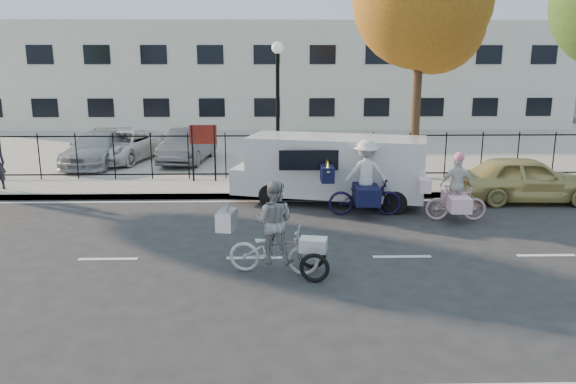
{
  "coord_description": "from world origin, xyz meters",
  "views": [
    {
      "loc": [
        0.39,
        -10.84,
        3.95
      ],
      "look_at": [
        0.69,
        1.2,
        1.1
      ],
      "focal_mm": 35.0,
      "sensor_mm": 36.0,
      "label": 1
    }
  ],
  "objects_px": {
    "lamppost": "(278,87)",
    "white_van": "(333,167)",
    "lot_car_c": "(188,145)",
    "zebra_trike": "(274,238)",
    "unicorn_bike": "(455,196)",
    "lot_car_b": "(123,146)",
    "gold_sedan": "(526,179)",
    "lot_car_a": "(97,149)",
    "bull_bike": "(364,186)"
  },
  "relations": [
    {
      "from": "lamppost",
      "to": "white_van",
      "type": "relative_size",
      "value": 0.77
    },
    {
      "from": "white_van",
      "to": "lot_car_c",
      "type": "bearing_deg",
      "value": 144.78
    },
    {
      "from": "zebra_trike",
      "to": "white_van",
      "type": "bearing_deg",
      "value": -5.99
    },
    {
      "from": "unicorn_bike",
      "to": "white_van",
      "type": "distance_m",
      "value": 3.46
    },
    {
      "from": "lot_car_b",
      "to": "lot_car_c",
      "type": "xyz_separation_m",
      "value": [
        2.5,
        -0.22,
        0.06
      ]
    },
    {
      "from": "lamppost",
      "to": "gold_sedan",
      "type": "xyz_separation_m",
      "value": [
        7.01,
        -2.3,
        -2.45
      ]
    },
    {
      "from": "white_van",
      "to": "gold_sedan",
      "type": "distance_m",
      "value": 5.51
    },
    {
      "from": "lot_car_a",
      "to": "lot_car_b",
      "type": "xyz_separation_m",
      "value": [
        0.77,
        0.78,
        -0.02
      ]
    },
    {
      "from": "unicorn_bike",
      "to": "white_van",
      "type": "xyz_separation_m",
      "value": [
        -2.88,
        1.86,
        0.39
      ]
    },
    {
      "from": "white_van",
      "to": "gold_sedan",
      "type": "relative_size",
      "value": 1.46
    },
    {
      "from": "lot_car_b",
      "to": "zebra_trike",
      "type": "bearing_deg",
      "value": -49.27
    },
    {
      "from": "bull_bike",
      "to": "lot_car_a",
      "type": "height_order",
      "value": "bull_bike"
    },
    {
      "from": "lamppost",
      "to": "lot_car_b",
      "type": "height_order",
      "value": "lamppost"
    },
    {
      "from": "white_van",
      "to": "lamppost",
      "type": "bearing_deg",
      "value": 138.13
    },
    {
      "from": "zebra_trike",
      "to": "lot_car_b",
      "type": "relative_size",
      "value": 0.5
    },
    {
      "from": "white_van",
      "to": "lot_car_c",
      "type": "relative_size",
      "value": 1.44
    },
    {
      "from": "lamppost",
      "to": "lot_car_a",
      "type": "relative_size",
      "value": 1.04
    },
    {
      "from": "white_van",
      "to": "lot_car_a",
      "type": "relative_size",
      "value": 1.36
    },
    {
      "from": "lot_car_c",
      "to": "bull_bike",
      "type": "bearing_deg",
      "value": -45.19
    },
    {
      "from": "white_van",
      "to": "lot_car_a",
      "type": "xyz_separation_m",
      "value": [
        -8.16,
        5.27,
        -0.28
      ]
    },
    {
      "from": "bull_bike",
      "to": "white_van",
      "type": "distance_m",
      "value": 1.49
    },
    {
      "from": "zebra_trike",
      "to": "lot_car_a",
      "type": "distance_m",
      "value": 12.43
    },
    {
      "from": "zebra_trike",
      "to": "gold_sedan",
      "type": "relative_size",
      "value": 0.54
    },
    {
      "from": "lot_car_b",
      "to": "bull_bike",
      "type": "bearing_deg",
      "value": -28.44
    },
    {
      "from": "zebra_trike",
      "to": "lot_car_a",
      "type": "height_order",
      "value": "zebra_trike"
    },
    {
      "from": "zebra_trike",
      "to": "gold_sedan",
      "type": "distance_m",
      "value": 8.9
    },
    {
      "from": "gold_sedan",
      "to": "lot_car_b",
      "type": "xyz_separation_m",
      "value": [
        -12.89,
        6.06,
        0.07
      ]
    },
    {
      "from": "lamppost",
      "to": "gold_sedan",
      "type": "distance_m",
      "value": 7.78
    },
    {
      "from": "lamppost",
      "to": "gold_sedan",
      "type": "height_order",
      "value": "lamppost"
    },
    {
      "from": "bull_bike",
      "to": "lot_car_a",
      "type": "relative_size",
      "value": 0.51
    },
    {
      "from": "white_van",
      "to": "lot_car_c",
      "type": "height_order",
      "value": "white_van"
    },
    {
      "from": "lot_car_b",
      "to": "unicorn_bike",
      "type": "bearing_deg",
      "value": -23.73
    },
    {
      "from": "lamppost",
      "to": "zebra_trike",
      "type": "xyz_separation_m",
      "value": [
        -0.13,
        -7.61,
        -2.42
      ]
    },
    {
      "from": "lamppost",
      "to": "unicorn_bike",
      "type": "distance_m",
      "value": 6.54
    },
    {
      "from": "zebra_trike",
      "to": "white_van",
      "type": "distance_m",
      "value": 5.57
    },
    {
      "from": "zebra_trike",
      "to": "lot_car_a",
      "type": "bearing_deg",
      "value": 42.81
    },
    {
      "from": "lot_car_c",
      "to": "white_van",
      "type": "bearing_deg",
      "value": -43.21
    },
    {
      "from": "lamppost",
      "to": "unicorn_bike",
      "type": "height_order",
      "value": "lamppost"
    },
    {
      "from": "unicorn_bike",
      "to": "lot_car_b",
      "type": "xyz_separation_m",
      "value": [
        -10.28,
        7.92,
        0.09
      ]
    },
    {
      "from": "zebra_trike",
      "to": "gold_sedan",
      "type": "height_order",
      "value": "zebra_trike"
    },
    {
      "from": "zebra_trike",
      "to": "bull_bike",
      "type": "xyz_separation_m",
      "value": [
        2.32,
        4.01,
        0.09
      ]
    },
    {
      "from": "zebra_trike",
      "to": "bull_bike",
      "type": "height_order",
      "value": "bull_bike"
    },
    {
      "from": "white_van",
      "to": "lot_car_a",
      "type": "bearing_deg",
      "value": 161.91
    },
    {
      "from": "unicorn_bike",
      "to": "zebra_trike",
      "type": "bearing_deg",
      "value": 130.76
    },
    {
      "from": "white_van",
      "to": "lot_car_b",
      "type": "relative_size",
      "value": 1.34
    },
    {
      "from": "bull_bike",
      "to": "lamppost",
      "type": "bearing_deg",
      "value": 31.85
    },
    {
      "from": "white_van",
      "to": "unicorn_bike",
      "type": "bearing_deg",
      "value": -18.11
    },
    {
      "from": "gold_sedan",
      "to": "lot_car_b",
      "type": "bearing_deg",
      "value": 66.65
    },
    {
      "from": "lamppost",
      "to": "lot_car_c",
      "type": "relative_size",
      "value": 1.11
    },
    {
      "from": "lamppost",
      "to": "bull_bike",
      "type": "relative_size",
      "value": 2.06
    }
  ]
}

